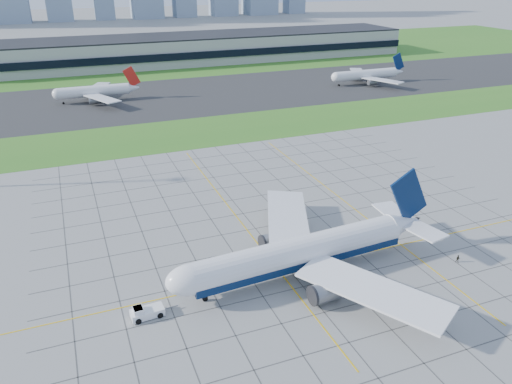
{
  "coord_description": "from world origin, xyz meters",
  "views": [
    {
      "loc": [
        -44.07,
        -75.66,
        53.76
      ],
      "look_at": [
        -6.25,
        20.07,
        7.0
      ],
      "focal_mm": 35.0,
      "sensor_mm": 36.0,
      "label": 1
    }
  ],
  "objects_px": {
    "crew_near": "(180,288)",
    "distant_jet_1": "(96,91)",
    "airliner": "(301,253)",
    "pushback_tug": "(146,312)",
    "crew_far": "(458,259)",
    "distant_jet_2": "(367,75)"
  },
  "relations": [
    {
      "from": "pushback_tug",
      "to": "distant_jet_2",
      "type": "height_order",
      "value": "distant_jet_2"
    },
    {
      "from": "distant_jet_1",
      "to": "airliner",
      "type": "bearing_deg",
      "value": -81.33
    },
    {
      "from": "crew_near",
      "to": "distant_jet_2",
      "type": "height_order",
      "value": "distant_jet_2"
    },
    {
      "from": "airliner",
      "to": "crew_near",
      "type": "xyz_separation_m",
      "value": [
        -22.76,
        2.61,
        -3.9
      ]
    },
    {
      "from": "airliner",
      "to": "distant_jet_1",
      "type": "bearing_deg",
      "value": 94.8
    },
    {
      "from": "distant_jet_1",
      "to": "crew_near",
      "type": "bearing_deg",
      "value": -89.78
    },
    {
      "from": "airliner",
      "to": "distant_jet_1",
      "type": "relative_size",
      "value": 1.32
    },
    {
      "from": "airliner",
      "to": "crew_near",
      "type": "height_order",
      "value": "airliner"
    },
    {
      "from": "airliner",
      "to": "pushback_tug",
      "type": "xyz_separation_m",
      "value": [
        -29.79,
        -1.94,
        -3.81
      ]
    },
    {
      "from": "distant_jet_1",
      "to": "distant_jet_2",
      "type": "distance_m",
      "value": 129.62
    },
    {
      "from": "airliner",
      "to": "crew_near",
      "type": "distance_m",
      "value": 23.24
    },
    {
      "from": "airliner",
      "to": "distant_jet_2",
      "type": "xyz_separation_m",
      "value": [
        105.7,
        140.65,
        -0.32
      ]
    },
    {
      "from": "distant_jet_1",
      "to": "distant_jet_2",
      "type": "relative_size",
      "value": 1.0
    },
    {
      "from": "airliner",
      "to": "distant_jet_2",
      "type": "distance_m",
      "value": 175.94
    },
    {
      "from": "pushback_tug",
      "to": "crew_far",
      "type": "bearing_deg",
      "value": -9.35
    },
    {
      "from": "pushback_tug",
      "to": "crew_far",
      "type": "relative_size",
      "value": 5.01
    },
    {
      "from": "crew_near",
      "to": "distant_jet_1",
      "type": "distance_m",
      "value": 150.44
    },
    {
      "from": "crew_far",
      "to": "distant_jet_1",
      "type": "xyz_separation_m",
      "value": [
        -54.19,
        160.77,
        3.67
      ]
    },
    {
      "from": "crew_near",
      "to": "distant_jet_2",
      "type": "bearing_deg",
      "value": 11.56
    },
    {
      "from": "crew_far",
      "to": "airliner",
      "type": "bearing_deg",
      "value": -149.69
    },
    {
      "from": "crew_near",
      "to": "distant_jet_2",
      "type": "relative_size",
      "value": 0.04
    },
    {
      "from": "airliner",
      "to": "distant_jet_1",
      "type": "distance_m",
      "value": 154.78
    }
  ]
}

